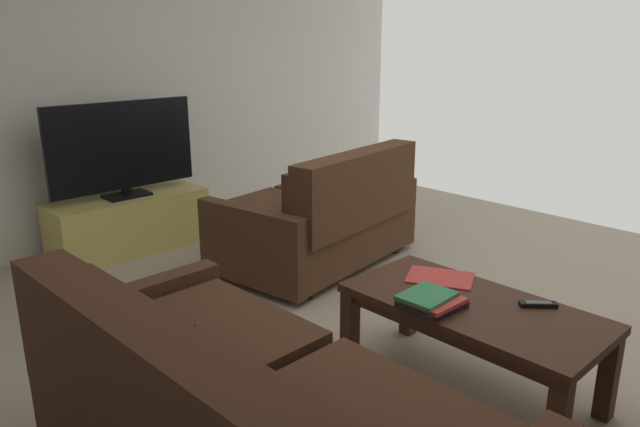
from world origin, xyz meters
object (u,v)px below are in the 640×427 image
object	(u,v)px
loveseat_near	(323,217)
coffee_table	(472,317)
flat_tv	(122,148)
loose_magazine	(440,278)
book_stack	(431,301)
tv_stand	(130,223)
tv_remote	(538,304)

from	to	relation	value
loveseat_near	coffee_table	distance (m)	1.70
flat_tv	loose_magazine	xyz separation A→B (m)	(-2.55, -0.36, -0.35)
flat_tv	book_stack	size ratio (longest dim) A/B	4.02
loveseat_near	coffee_table	bearing A→B (deg)	158.95
tv_stand	book_stack	distance (m)	2.73
flat_tv	tv_remote	distance (m)	3.08
loose_magazine	flat_tv	bearing A→B (deg)	70.75
loveseat_near	book_stack	distance (m)	1.68
loveseat_near	flat_tv	distance (m)	1.55
coffee_table	book_stack	bearing A→B (deg)	58.08
coffee_table	flat_tv	xyz separation A→B (m)	(2.82, 0.23, 0.42)
coffee_table	tv_remote	world-z (taller)	tv_remote
book_stack	tv_remote	world-z (taller)	book_stack
coffee_table	tv_remote	distance (m)	0.29
tv_stand	tv_remote	world-z (taller)	tv_remote
loveseat_near	tv_stand	distance (m)	1.50
tv_remote	loose_magazine	distance (m)	0.48
coffee_table	tv_stand	bearing A→B (deg)	4.57
loveseat_near	tv_stand	size ratio (longest dim) A/B	1.30
book_stack	loose_magazine	world-z (taller)	book_stack
flat_tv	tv_remote	world-z (taller)	flat_tv
coffee_table	flat_tv	world-z (taller)	flat_tv
loveseat_near	flat_tv	size ratio (longest dim) A/B	1.36
loveseat_near	coffee_table	xyz separation A→B (m)	(-1.59, 0.61, 0.02)
loveseat_near	loose_magazine	xyz separation A→B (m)	(-1.32, 0.48, 0.09)
loveseat_near	tv_remote	distance (m)	1.86
coffee_table	flat_tv	distance (m)	2.86
tv_remote	loose_magazine	bearing A→B (deg)	5.34
loveseat_near	tv_stand	world-z (taller)	loveseat_near
loveseat_near	book_stack	xyz separation A→B (m)	(-1.48, 0.78, 0.11)
coffee_table	flat_tv	bearing A→B (deg)	4.61
loveseat_near	loose_magazine	world-z (taller)	loveseat_near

